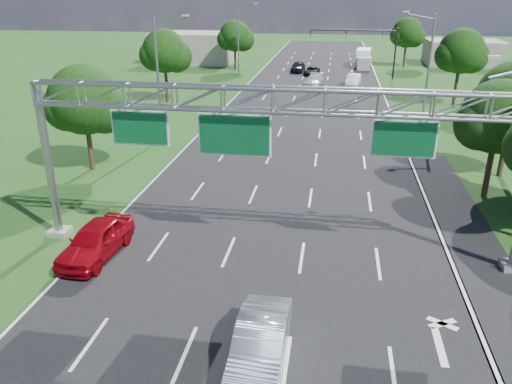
% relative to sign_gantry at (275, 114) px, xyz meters
% --- Properties ---
extents(ground, '(220.00, 220.00, 0.00)m').
position_rel_sign_gantry_xyz_m(ground, '(-0.33, 18.00, -6.89)').
color(ground, '#194414').
rests_on(ground, ground).
extents(road, '(18.00, 180.00, 0.02)m').
position_rel_sign_gantry_xyz_m(road, '(-0.33, 18.00, -6.89)').
color(road, black).
rests_on(road, ground).
extents(road_flare, '(3.00, 30.00, 0.02)m').
position_rel_sign_gantry_xyz_m(road_flare, '(9.87, 2.00, -6.89)').
color(road_flare, black).
rests_on(road_flare, ground).
extents(sign_gantry, '(23.50, 1.00, 9.56)m').
position_rel_sign_gantry_xyz_m(sign_gantry, '(0.00, 0.00, 0.00)').
color(sign_gantry, gray).
rests_on(sign_gantry, ground).
extents(traffic_signal, '(12.21, 0.24, 7.00)m').
position_rel_sign_gantry_xyz_m(traffic_signal, '(7.15, 53.00, -1.72)').
color(traffic_signal, black).
rests_on(traffic_signal, ground).
extents(streetlight_l_near, '(2.97, 0.22, 10.16)m').
position_rel_sign_gantry_xyz_m(streetlight_l_near, '(-11.63, 18.00, -1.31)').
color(streetlight_l_near, gray).
rests_on(streetlight_l_near, ground).
extents(streetlight_l_far, '(2.97, 0.22, 10.16)m').
position_rel_sign_gantry_xyz_m(streetlight_l_far, '(-11.63, 53.00, -1.31)').
color(streetlight_l_far, gray).
rests_on(streetlight_l_far, ground).
extents(streetlight_r_mid, '(2.97, 0.22, 10.16)m').
position_rel_sign_gantry_xyz_m(streetlight_r_mid, '(10.97, 28.00, -1.31)').
color(streetlight_r_mid, gray).
rests_on(streetlight_r_mid, ground).
extents(tree_verge_la, '(5.76, 4.80, 7.40)m').
position_rel_sign_gantry_xyz_m(tree_verge_la, '(-14.25, 10.04, -2.13)').
color(tree_verge_la, '#2D2116').
rests_on(tree_verge_la, ground).
extents(tree_verge_lb, '(5.76, 4.80, 8.06)m').
position_rel_sign_gantry_xyz_m(tree_verge_lb, '(-16.25, 33.04, -1.48)').
color(tree_verge_lb, '#2D2116').
rests_on(tree_verge_lb, ground).
extents(tree_verge_lc, '(5.76, 4.80, 7.62)m').
position_rel_sign_gantry_xyz_m(tree_verge_lc, '(-13.25, 58.04, -1.92)').
color(tree_verge_lc, '#2D2116').
rests_on(tree_verge_lc, ground).
extents(tree_verge_rd, '(5.76, 4.80, 8.28)m').
position_rel_sign_gantry_xyz_m(tree_verge_rd, '(15.75, 36.04, -1.26)').
color(tree_verge_rd, '#2D2116').
rests_on(tree_verge_rd, ground).
extents(tree_verge_re, '(5.76, 4.80, 7.84)m').
position_rel_sign_gantry_xyz_m(tree_verge_re, '(13.75, 66.04, -1.70)').
color(tree_verge_re, '#2D2116').
rests_on(tree_verge_re, ground).
extents(building_left, '(14.00, 10.00, 5.00)m').
position_rel_sign_gantry_xyz_m(building_left, '(-22.33, 66.00, -4.39)').
color(building_left, gray).
rests_on(building_left, ground).
extents(building_right, '(12.00, 9.00, 4.00)m').
position_rel_sign_gantry_xyz_m(building_right, '(23.67, 70.00, -4.89)').
color(building_right, gray).
rests_on(building_right, ground).
extents(red_coupe, '(2.38, 5.13, 1.70)m').
position_rel_sign_gantry_xyz_m(red_coupe, '(-8.33, -1.86, -6.04)').
color(red_coupe, '#9C0710').
rests_on(red_coupe, ground).
extents(silver_sedan, '(1.76, 4.92, 1.61)m').
position_rel_sign_gantry_xyz_m(silver_sedan, '(0.56, -8.01, -6.09)').
color(silver_sedan, '#B4B9C1').
rests_on(silver_sedan, ground).
extents(car_queue_a, '(2.70, 5.31, 1.48)m').
position_rel_sign_gantry_xyz_m(car_queue_a, '(-0.26, 45.42, -6.15)').
color(car_queue_a, silver).
rests_on(car_queue_a, ground).
extents(car_queue_b, '(2.50, 4.50, 1.19)m').
position_rel_sign_gantry_xyz_m(car_queue_b, '(-1.04, 54.82, -6.30)').
color(car_queue_b, black).
rests_on(car_queue_b, ground).
extents(car_queue_c, '(2.17, 4.80, 1.60)m').
position_rel_sign_gantry_xyz_m(car_queue_c, '(-3.30, 57.50, -6.09)').
color(car_queue_c, black).
rests_on(car_queue_c, ground).
extents(car_queue_d, '(2.26, 4.93, 1.57)m').
position_rel_sign_gantry_xyz_m(car_queue_d, '(4.93, 46.47, -6.11)').
color(car_queue_d, white).
rests_on(car_queue_d, ground).
extents(box_truck, '(2.62, 7.64, 2.84)m').
position_rel_sign_gantry_xyz_m(box_truck, '(6.93, 64.27, -5.53)').
color(box_truck, white).
rests_on(box_truck, ground).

